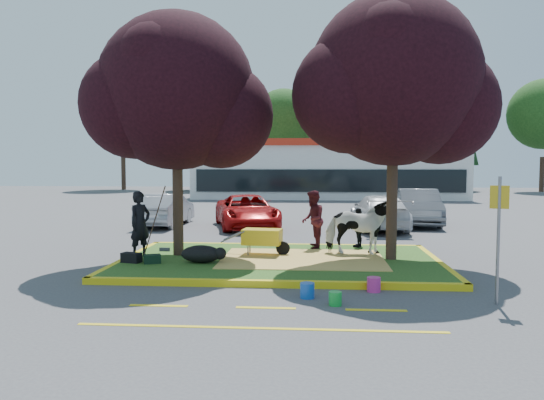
# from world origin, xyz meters

# --- Properties ---
(ground) EXTENTS (90.00, 90.00, 0.00)m
(ground) POSITION_xyz_m (0.00, 0.00, 0.00)
(ground) COLOR #424244
(ground) RESTS_ON ground
(median_island) EXTENTS (8.00, 5.00, 0.15)m
(median_island) POSITION_xyz_m (0.00, 0.00, 0.07)
(median_island) COLOR #224B17
(median_island) RESTS_ON ground
(curb_near) EXTENTS (8.30, 0.16, 0.15)m
(curb_near) POSITION_xyz_m (0.00, -2.58, 0.07)
(curb_near) COLOR yellow
(curb_near) RESTS_ON ground
(curb_far) EXTENTS (8.30, 0.16, 0.15)m
(curb_far) POSITION_xyz_m (0.00, 2.58, 0.07)
(curb_far) COLOR yellow
(curb_far) RESTS_ON ground
(curb_left) EXTENTS (0.16, 5.30, 0.15)m
(curb_left) POSITION_xyz_m (-4.08, 0.00, 0.07)
(curb_left) COLOR yellow
(curb_left) RESTS_ON ground
(curb_right) EXTENTS (0.16, 5.30, 0.15)m
(curb_right) POSITION_xyz_m (4.08, 0.00, 0.07)
(curb_right) COLOR yellow
(curb_right) RESTS_ON ground
(straw_bedding) EXTENTS (4.20, 3.00, 0.01)m
(straw_bedding) POSITION_xyz_m (0.60, 0.00, 0.15)
(straw_bedding) COLOR #E9C660
(straw_bedding) RESTS_ON median_island
(tree_purple_left) EXTENTS (5.06, 4.20, 6.51)m
(tree_purple_left) POSITION_xyz_m (-2.78, 0.38, 4.36)
(tree_purple_left) COLOR black
(tree_purple_left) RESTS_ON median_island
(tree_purple_right) EXTENTS (5.30, 4.40, 6.82)m
(tree_purple_right) POSITION_xyz_m (2.92, 0.18, 4.56)
(tree_purple_right) COLOR black
(tree_purple_right) RESTS_ON median_island
(fire_lane_stripe_a) EXTENTS (1.10, 0.12, 0.01)m
(fire_lane_stripe_a) POSITION_xyz_m (-2.00, -4.20, 0.00)
(fire_lane_stripe_a) COLOR yellow
(fire_lane_stripe_a) RESTS_ON ground
(fire_lane_stripe_b) EXTENTS (1.10, 0.12, 0.01)m
(fire_lane_stripe_b) POSITION_xyz_m (0.00, -4.20, 0.00)
(fire_lane_stripe_b) COLOR yellow
(fire_lane_stripe_b) RESTS_ON ground
(fire_lane_stripe_c) EXTENTS (1.10, 0.12, 0.01)m
(fire_lane_stripe_c) POSITION_xyz_m (2.00, -4.20, 0.00)
(fire_lane_stripe_c) COLOR yellow
(fire_lane_stripe_c) RESTS_ON ground
(fire_lane_long) EXTENTS (6.00, 0.10, 0.01)m
(fire_lane_long) POSITION_xyz_m (0.00, -5.40, 0.00)
(fire_lane_long) COLOR yellow
(fire_lane_long) RESTS_ON ground
(retail_building) EXTENTS (20.40, 8.40, 4.40)m
(retail_building) POSITION_xyz_m (2.00, 27.98, 2.25)
(retail_building) COLOR silver
(retail_building) RESTS_ON ground
(treeline) EXTENTS (46.58, 7.80, 14.63)m
(treeline) POSITION_xyz_m (1.23, 37.61, 7.73)
(treeline) COLOR black
(treeline) RESTS_ON ground
(cow) EXTENTS (1.83, 0.92, 1.51)m
(cow) POSITION_xyz_m (2.09, 0.77, 0.91)
(cow) COLOR white
(cow) RESTS_ON median_island
(calf) EXTENTS (1.12, 0.79, 0.44)m
(calf) POSITION_xyz_m (-1.94, -0.70, 0.37)
(calf) COLOR black
(calf) RESTS_ON median_island
(handler) EXTENTS (0.69, 0.77, 1.76)m
(handler) POSITION_xyz_m (-3.70, -0.09, 1.03)
(handler) COLOR black
(handler) RESTS_ON median_island
(visitor_a) EXTENTS (0.66, 0.84, 1.70)m
(visitor_a) POSITION_xyz_m (0.86, 1.81, 1.00)
(visitor_a) COLOR #45131C
(visitor_a) RESTS_ON median_island
(visitor_b) EXTENTS (0.56, 0.74, 1.17)m
(visitor_b) POSITION_xyz_m (2.22, 2.10, 0.74)
(visitor_b) COLOR black
(visitor_b) RESTS_ON median_island
(wheelbarrow) EXTENTS (1.87, 0.74, 0.70)m
(wheelbarrow) POSITION_xyz_m (-0.50, 0.55, 0.63)
(wheelbarrow) COLOR black
(wheelbarrow) RESTS_ON median_island
(gear_bag_dark) EXTENTS (0.54, 0.38, 0.25)m
(gear_bag_dark) POSITION_xyz_m (-3.70, -0.80, 0.27)
(gear_bag_dark) COLOR black
(gear_bag_dark) RESTS_ON median_island
(gear_bag_green) EXTENTS (0.47, 0.39, 0.22)m
(gear_bag_green) POSITION_xyz_m (-3.14, -0.87, 0.26)
(gear_bag_green) COLOR black
(gear_bag_green) RESTS_ON median_island
(sign_post) EXTENTS (0.33, 0.13, 2.40)m
(sign_post) POSITION_xyz_m (4.30, -3.62, 1.48)
(sign_post) COLOR slate
(sign_post) RESTS_ON ground
(bucket_green) EXTENTS (0.26, 0.26, 0.26)m
(bucket_green) POSITION_xyz_m (1.28, -3.93, 0.13)
(bucket_green) COLOR green
(bucket_green) RESTS_ON ground
(bucket_pink) EXTENTS (0.32, 0.32, 0.30)m
(bucket_pink) POSITION_xyz_m (2.11, -2.80, 0.15)
(bucket_pink) COLOR #D83091
(bucket_pink) RESTS_ON ground
(bucket_blue) EXTENTS (0.29, 0.29, 0.30)m
(bucket_blue) POSITION_xyz_m (0.75, -3.43, 0.15)
(bucket_blue) COLOR blue
(bucket_blue) RESTS_ON ground
(car_black) EXTENTS (2.13, 3.95, 1.28)m
(car_black) POSITION_xyz_m (-5.72, 8.84, 0.64)
(car_black) COLOR black
(car_black) RESTS_ON ground
(car_silver) EXTENTS (1.56, 4.17, 1.36)m
(car_silver) POSITION_xyz_m (-5.33, 8.18, 0.68)
(car_silver) COLOR #97999E
(car_silver) RESTS_ON ground
(car_red) EXTENTS (3.42, 5.28, 1.35)m
(car_red) POSITION_xyz_m (-1.83, 7.72, 0.68)
(car_red) COLOR #A60D0D
(car_red) RESTS_ON ground
(car_white) EXTENTS (2.13, 4.81, 1.37)m
(car_white) POSITION_xyz_m (3.52, 7.68, 0.69)
(car_white) COLOR silver
(car_white) RESTS_ON ground
(car_grey) EXTENTS (2.02, 4.77, 1.53)m
(car_grey) POSITION_xyz_m (5.40, 9.36, 0.76)
(car_grey) COLOR #5C5F64
(car_grey) RESTS_ON ground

